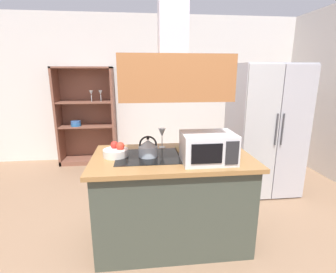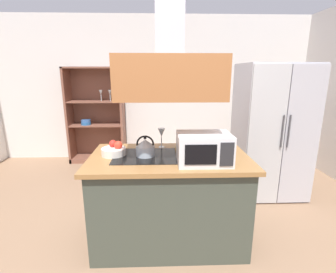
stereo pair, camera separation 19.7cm
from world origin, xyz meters
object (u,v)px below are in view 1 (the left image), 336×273
at_px(refrigerator, 264,130).
at_px(cutting_board, 193,149).
at_px(dish_cabinet, 87,122).
at_px(fruit_bowl, 116,151).
at_px(kettle, 148,148).
at_px(microwave, 208,148).
at_px(wine_glass_on_counter, 162,133).

bearing_deg(refrigerator, cutting_board, -144.16).
height_order(refrigerator, dish_cabinet, refrigerator).
bearing_deg(dish_cabinet, cutting_board, -56.93).
distance_m(cutting_board, fruit_bowl, 0.77).
distance_m(refrigerator, dish_cabinet, 3.09).
xyz_separation_m(cutting_board, fruit_bowl, (-0.76, -0.11, 0.04)).
height_order(kettle, microwave, microwave).
xyz_separation_m(dish_cabinet, wine_glass_on_counter, (1.21, -2.20, 0.27)).
bearing_deg(wine_glass_on_counter, fruit_bowl, -152.33).
distance_m(refrigerator, fruit_bowl, 2.18).
bearing_deg(wine_glass_on_counter, refrigerator, 25.97).
relative_size(cutting_board, fruit_bowl, 1.46).
bearing_deg(wine_glass_on_counter, dish_cabinet, 118.82).
relative_size(refrigerator, fruit_bowl, 7.66).
xyz_separation_m(wine_glass_on_counter, fruit_bowl, (-0.46, -0.24, -0.10)).
xyz_separation_m(cutting_board, wine_glass_on_counter, (-0.31, 0.13, 0.14)).
relative_size(refrigerator, kettle, 9.00).
bearing_deg(kettle, cutting_board, 18.09).
distance_m(dish_cabinet, kettle, 2.71).
bearing_deg(refrigerator, microwave, -133.29).
relative_size(refrigerator, cutting_board, 5.25).
height_order(refrigerator, fruit_bowl, refrigerator).
height_order(refrigerator, cutting_board, refrigerator).
xyz_separation_m(refrigerator, dish_cabinet, (-2.71, 1.47, -0.11)).
distance_m(refrigerator, microwave, 1.66).
bearing_deg(microwave, kettle, 159.55).
xyz_separation_m(kettle, microwave, (0.52, -0.19, 0.05)).
bearing_deg(cutting_board, wine_glass_on_counter, 156.93).
xyz_separation_m(kettle, wine_glass_on_counter, (0.16, 0.28, 0.07)).
height_order(kettle, wine_glass_on_counter, wine_glass_on_counter).
relative_size(dish_cabinet, cutting_board, 5.20).
height_order(microwave, fruit_bowl, microwave).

